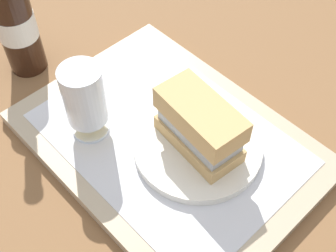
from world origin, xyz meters
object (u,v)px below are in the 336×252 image
Objects in this scene: plate at (198,146)px; beer_bottle at (14,18)px; beer_glass at (84,98)px; sandwich at (198,123)px.

beer_bottle reaches higher than plate.
beer_glass is at bearing 175.30° from beer_bottle.
beer_bottle is (0.34, 0.08, 0.03)m from sandwich.
plate is at bearing -167.79° from beer_bottle.
plate is 0.18m from beer_glass.
beer_glass is at bearing 33.63° from plate.
plate is at bearing -146.37° from beer_glass.
beer_bottle is at bearing 12.21° from plate.
beer_glass is (0.14, 0.09, 0.06)m from plate.
beer_glass is 0.21m from beer_bottle.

